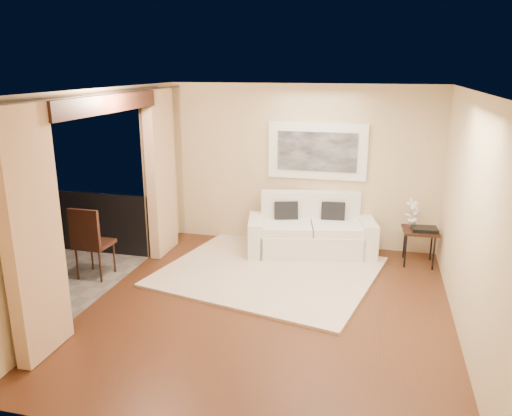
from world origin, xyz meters
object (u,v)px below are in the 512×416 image
(orchid, at_px, (413,213))
(balcony_chair_far, at_px, (89,238))
(sofa, at_px, (311,232))
(bistro_table, at_px, (29,238))
(side_table, at_px, (420,233))
(ice_bucket, at_px, (22,223))
(balcony_chair_near, at_px, (16,244))

(orchid, bearing_deg, balcony_chair_far, -157.77)
(sofa, xyz_separation_m, bistro_table, (-3.70, -2.06, 0.30))
(sofa, relative_size, side_table, 3.85)
(orchid, relative_size, balcony_chair_far, 0.43)
(side_table, relative_size, orchid, 1.23)
(side_table, xyz_separation_m, ice_bucket, (-5.54, -1.90, 0.32))
(side_table, distance_m, ice_bucket, 5.87)
(sofa, height_order, bistro_table, sofa)
(orchid, height_order, ice_bucket, orchid)
(balcony_chair_near, bearing_deg, sofa, 27.47)
(sofa, xyz_separation_m, side_table, (1.69, -0.09, 0.16))
(orchid, bearing_deg, balcony_chair_near, -159.47)
(bistro_table, relative_size, ice_bucket, 3.62)
(sofa, xyz_separation_m, balcony_chair_near, (-3.94, -2.05, 0.18))
(balcony_chair_far, xyz_separation_m, balcony_chair_near, (-1.03, -0.23, -0.10))
(orchid, bearing_deg, sofa, -179.58)
(side_table, bearing_deg, ice_bucket, -161.12)
(sofa, height_order, balcony_chair_far, balcony_chair_far)
(balcony_chair_far, relative_size, balcony_chair_near, 1.18)
(balcony_chair_near, height_order, ice_bucket, ice_bucket)
(ice_bucket, bearing_deg, bistro_table, -27.84)
(bistro_table, bearing_deg, sofa, 29.14)
(orchid, xyz_separation_m, ice_bucket, (-5.41, -2.00, 0.04))
(balcony_chair_far, bearing_deg, side_table, -158.25)
(bistro_table, height_order, balcony_chair_far, balcony_chair_far)
(bistro_table, xyz_separation_m, ice_bucket, (-0.15, 0.08, 0.18))
(sofa, distance_m, ice_bucket, 4.36)
(sofa, xyz_separation_m, ice_bucket, (-3.85, -1.99, 0.48))
(balcony_chair_near, distance_m, ice_bucket, 0.32)
(ice_bucket, bearing_deg, orchid, 20.25)
(orchid, relative_size, balcony_chair_near, 0.50)
(side_table, relative_size, balcony_chair_far, 0.52)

